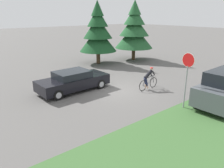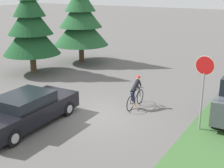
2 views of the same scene
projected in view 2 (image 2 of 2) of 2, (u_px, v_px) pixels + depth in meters
ground_plane at (94, 115)px, 13.86m from camera, size 140.00×140.00×0.00m
sedan_left_lane at (26, 110)px, 12.65m from camera, size 2.03×4.74×1.34m
cyclist at (135, 93)px, 14.53m from camera, size 0.44×1.81×1.49m
stop_sign at (204, 78)px, 11.81m from camera, size 0.74×0.07×2.99m
conifer_tall_near at (30, 25)px, 19.69m from camera, size 3.66×3.66×6.11m
conifer_tall_far at (80, 19)px, 22.58m from camera, size 4.03×4.03×6.23m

